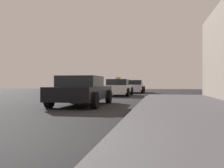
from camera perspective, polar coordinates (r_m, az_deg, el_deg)
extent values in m
cube|color=black|center=(11.22, -6.66, -1.96)|extent=(1.82, 4.30, 0.55)
cube|color=black|center=(11.01, -6.99, 0.60)|extent=(1.60, 1.93, 0.45)
cylinder|color=black|center=(12.82, -8.76, -2.70)|extent=(0.22, 0.64, 0.64)
cylinder|color=black|center=(12.35, -0.75, -2.81)|extent=(0.22, 0.64, 0.64)
cylinder|color=black|center=(10.26, -13.78, -3.42)|extent=(0.22, 0.64, 0.64)
cylinder|color=black|center=(9.67, -3.87, -3.64)|extent=(0.22, 0.64, 0.64)
cube|color=white|center=(19.86, 1.47, -1.03)|extent=(1.73, 4.27, 0.55)
cube|color=black|center=(19.64, 1.37, 0.42)|extent=(1.53, 1.92, 0.45)
cube|color=yellow|center=(19.64, 1.37, 1.31)|extent=(0.36, 0.14, 0.16)
cylinder|color=black|center=(21.35, -0.27, -1.55)|extent=(0.22, 0.64, 0.64)
cylinder|color=black|center=(21.10, 4.36, -1.57)|extent=(0.22, 0.64, 0.64)
cylinder|color=black|center=(18.68, -1.81, -1.79)|extent=(0.22, 0.64, 0.64)
cylinder|color=black|center=(18.39, 3.49, -1.83)|extent=(0.22, 0.64, 0.64)
cube|color=#B7B7BF|center=(26.15, 5.00, -0.74)|extent=(1.76, 4.44, 0.55)
cube|color=black|center=(25.92, 4.96, 0.36)|extent=(1.55, 2.00, 0.45)
cylinder|color=black|center=(27.66, 3.46, -1.15)|extent=(0.22, 0.64, 0.64)
cylinder|color=black|center=(27.50, 7.10, -1.16)|extent=(0.22, 0.64, 0.64)
cylinder|color=black|center=(24.84, 2.68, -1.30)|extent=(0.22, 0.64, 0.64)
cylinder|color=black|center=(24.67, 6.73, -1.31)|extent=(0.22, 0.64, 0.64)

